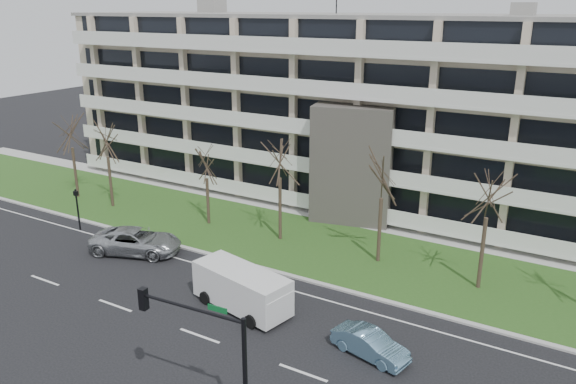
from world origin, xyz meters
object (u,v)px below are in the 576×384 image
Objects in this scene: white_van at (243,286)px; traffic_signal at (208,350)px; silver_pickup at (136,241)px; blue_sedan at (370,344)px; pedestrian_signal at (77,204)px.

traffic_signal is at bearing -50.50° from white_van.
traffic_signal reaches higher than silver_pickup.
white_van is at bearing 98.54° from blue_sedan.
white_van is at bearing -10.36° from pedestrian_signal.
blue_sedan is 9.03m from traffic_signal.
traffic_signal reaches higher than pedestrian_signal.
blue_sedan is at bearing -8.33° from pedestrian_signal.
pedestrian_signal reaches higher than blue_sedan.
traffic_signal reaches higher than blue_sedan.
white_van is 1.94× the size of pedestrian_signal.
silver_pickup is 6.80m from pedestrian_signal.
blue_sedan is 7.82m from white_van.
traffic_signal reaches higher than white_van.
white_van is at bearing 113.54° from traffic_signal.
traffic_signal is 1.78× the size of pedestrian_signal.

